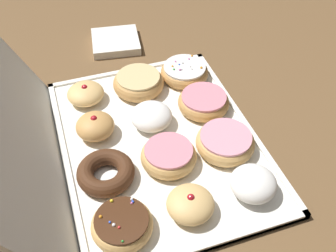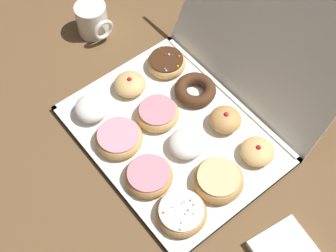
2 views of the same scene
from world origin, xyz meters
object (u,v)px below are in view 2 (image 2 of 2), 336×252
chocolate_cake_ring_donut_9 (195,90)px  pink_frosted_donut_1 (119,138)px  donut_box (173,134)px  pink_frosted_donut_5 (159,112)px  jelly_filled_donut_10 (225,120)px  sprinkle_donut_3 (181,213)px  jelly_filled_donut_11 (257,151)px  pink_frosted_donut_2 (149,176)px  coffee_mug (92,19)px  powdered_filled_donut_0 (91,108)px  powdered_filled_donut_6 (188,142)px  sprinkle_donut_8 (166,63)px  jelly_filled_donut_4 (129,84)px  glazed_ring_donut_7 (218,180)px

chocolate_cake_ring_donut_9 → pink_frosted_donut_1: bearing=-90.8°
donut_box → chocolate_cake_ring_donut_9: 0.14m
pink_frosted_donut_5 → jelly_filled_donut_10: size_ratio=1.37×
sprinkle_donut_3 → jelly_filled_donut_11: 0.25m
pink_frosted_donut_2 → coffee_mug: 0.52m
coffee_mug → powdered_filled_donut_0: bearing=-34.7°
powdered_filled_donut_6 → chocolate_cake_ring_donut_9: size_ratio=0.81×
chocolate_cake_ring_donut_9 → powdered_filled_donut_6: bearing=-46.5°
sprinkle_donut_8 → chocolate_cake_ring_donut_9: bearing=0.9°
donut_box → powdered_filled_donut_6: powdered_filled_donut_6 is taller
pink_frosted_donut_1 → sprinkle_donut_3: 0.25m
sprinkle_donut_3 → pink_frosted_donut_5: 0.28m
pink_frosted_donut_2 → pink_frosted_donut_5: bearing=134.1°
pink_frosted_donut_2 → jelly_filled_donut_4: 0.28m
pink_frosted_donut_1 → pink_frosted_donut_2: size_ratio=1.04×
pink_frosted_donut_5 → coffee_mug: bearing=173.3°
jelly_filled_donut_11 → sprinkle_donut_8: bearing=179.4°
jelly_filled_donut_4 → jelly_filled_donut_11: jelly_filled_donut_4 is taller
jelly_filled_donut_10 → coffee_mug: 0.50m
pink_frosted_donut_1 → jelly_filled_donut_11: bearing=44.9°
glazed_ring_donut_7 → coffee_mug: 0.61m
powdered_filled_donut_0 → coffee_mug: (-0.25, 0.17, 0.02)m
pink_frosted_donut_2 → sprinkle_donut_3: sprinkle_donut_3 is taller
donut_box → jelly_filled_donut_11: bearing=34.1°
pink_frosted_donut_2 → coffee_mug: size_ratio=1.05×
powdered_filled_donut_6 → pink_frosted_donut_5: bearing=-179.8°
donut_box → jelly_filled_donut_11: 0.22m
jelly_filled_donut_4 → powdered_filled_donut_0: bearing=-88.7°
pink_frosted_donut_2 → jelly_filled_donut_4: jelly_filled_donut_4 is taller
chocolate_cake_ring_donut_9 → jelly_filled_donut_11: bearing=-1.3°
sprinkle_donut_3 → jelly_filled_donut_10: (-0.12, 0.25, 0.01)m
pink_frosted_donut_5 → powdered_filled_donut_6: size_ratio=1.24×
jelly_filled_donut_4 → pink_frosted_donut_1: bearing=-45.4°
glazed_ring_donut_7 → sprinkle_donut_8: 0.38m
pink_frosted_donut_1 → chocolate_cake_ring_donut_9: (0.00, 0.25, -0.00)m
pink_frosted_donut_2 → chocolate_cake_ring_donut_9: size_ratio=1.04×
jelly_filled_donut_11 → coffee_mug: 0.61m
sprinkle_donut_3 → jelly_filled_donut_4: bearing=161.4°
pink_frosted_donut_5 → jelly_filled_donut_10: jelly_filled_donut_10 is taller
coffee_mug → pink_frosted_donut_2: bearing=-19.4°
powdered_filled_donut_0 → sprinkle_donut_8: 0.25m
sprinkle_donut_3 → powdered_filled_donut_6: size_ratio=1.31×
pink_frosted_donut_2 → donut_box: bearing=117.2°
jelly_filled_donut_4 → glazed_ring_donut_7: bearing=-0.6°
powdered_filled_donut_0 → sprinkle_donut_3: bearing=0.0°
jelly_filled_donut_10 → jelly_filled_donut_11: (0.12, -0.00, -0.00)m
powdered_filled_donut_0 → coffee_mug: coffee_mug is taller
pink_frosted_donut_1 → coffee_mug: 0.40m
powdered_filled_donut_0 → powdered_filled_donut_6: bearing=29.1°
powdered_filled_donut_0 → sprinkle_donut_8: size_ratio=0.81×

